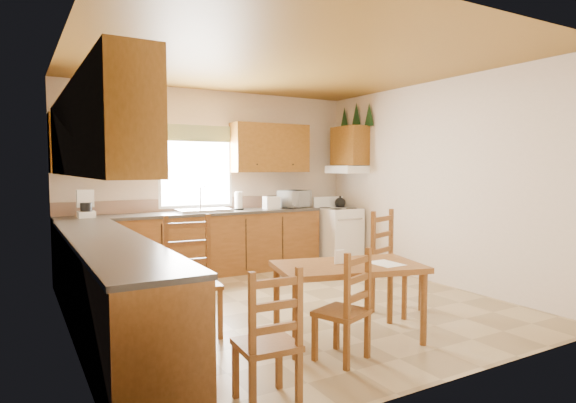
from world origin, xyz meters
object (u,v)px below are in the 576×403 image
chair_far_right (397,262)px  chair_near_left (266,335)px  microwave (294,199)px  chair_near_right (342,305)px  chair_far_left (193,277)px  stove (338,236)px  dining_table (348,302)px

chair_far_right → chair_near_left: bearing=-172.8°
microwave → chair_near_left: microwave is taller
chair_near_right → chair_far_left: (-0.85, 1.13, 0.10)m
chair_far_right → stove: bearing=48.2°
chair_far_left → dining_table: bearing=-28.7°
chair_near_left → chair_far_left: bearing=-86.3°
chair_near_right → chair_far_right: 1.50m
dining_table → chair_near_left: bearing=-136.0°
stove → microwave: (-0.66, 0.27, 0.61)m
dining_table → stove: bearing=69.6°
chair_far_left → chair_far_right: 2.18m
stove → chair_near_left: chair_near_left is taller
chair_far_right → dining_table: bearing=-176.6°
chair_near_left → chair_far_left: size_ratio=0.83×
chair_far_left → chair_far_right: (2.15, -0.38, -0.01)m
dining_table → chair_far_right: (0.97, 0.41, 0.19)m
dining_table → chair_far_right: chair_far_right is taller
chair_far_left → chair_near_left: bearing=-84.8°
dining_table → chair_near_right: (-0.32, -0.34, 0.10)m
stove → chair_far_right: (-1.00, -2.45, 0.10)m
microwave → chair_far_left: (-2.49, -2.35, -0.51)m
microwave → chair_far_left: size_ratio=0.41×
chair_near_left → chair_far_right: (2.15, 1.09, 0.08)m
stove → chair_far_right: size_ratio=0.82×
chair_near_left → chair_far_left: chair_far_left is taller
stove → chair_far_left: chair_far_left is taller
chair_near_right → chair_far_left: 1.42m
microwave → chair_far_left: bearing=-156.9°
stove → chair_far_left: 3.77m
stove → chair_far_right: bearing=-114.5°
chair_near_right → chair_far_left: chair_far_left is taller
dining_table → chair_far_left: chair_far_left is taller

